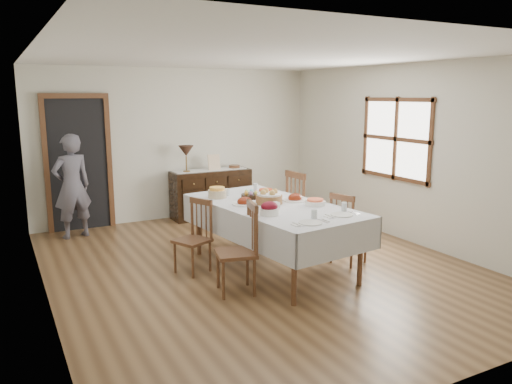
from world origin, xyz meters
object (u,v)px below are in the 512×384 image
chair_right_near (347,228)px  table_lamp (186,152)px  dining_table (273,212)px  chair_right_far (303,209)px  sideboard (211,194)px  chair_left_far (195,236)px  person (72,183)px  chair_left_near (240,248)px

chair_right_near → table_lamp: (-1.02, 3.12, 0.73)m
dining_table → chair_right_far: size_ratio=2.31×
chair_right_far → sideboard: chair_right_far is taller
chair_left_far → person: (-1.10, 2.27, 0.39)m
person → sideboard: bearing=170.9°
chair_left_far → chair_right_far: bearing=72.9°
dining_table → chair_right_near: bearing=-23.6°
chair_left_far → chair_right_near: 1.94m
chair_right_far → chair_right_near: bearing=-178.0°
dining_table → sideboard: (0.37, 2.86, -0.31)m
chair_left_near → chair_right_far: (1.53, 1.09, 0.05)m
dining_table → chair_left_far: bearing=150.5°
chair_right_near → sideboard: 3.19m
chair_left_near → chair_right_near: (1.62, 0.21, -0.04)m
dining_table → sideboard: size_ratio=1.81×
chair_right_near → chair_right_far: 0.89m
chair_right_near → person: 4.15m
dining_table → person: person is taller
chair_left_near → sideboard: 3.52m
chair_left_near → chair_right_near: 1.64m
chair_left_far → person: size_ratio=0.53×
person → table_lamp: (1.90, 0.20, 0.35)m
chair_right_far → table_lamp: (-0.93, 2.24, 0.64)m
dining_table → chair_left_near: 0.87m
dining_table → chair_right_far: 1.05m
sideboard → table_lamp: table_lamp is taller
chair_left_far → person: 2.55m
chair_right_far → person: 3.50m
table_lamp → dining_table: bearing=-88.3°
chair_left_far → dining_table: bearing=42.8°
chair_left_far → table_lamp: size_ratio=1.95×
table_lamp → person: bearing=-174.0°
chair_left_near → person: (-1.30, 3.13, 0.34)m
chair_left_far → table_lamp: (0.81, 2.47, 0.74)m
chair_left_near → chair_right_near: chair_left_near is taller
chair_right_near → sideboard: chair_right_near is taller
chair_right_far → table_lamp: bearing=18.5°
chair_right_near → person: size_ratio=0.55×
chair_right_far → sideboard: bearing=7.8°
chair_right_near → table_lamp: 3.36m
chair_left_far → sideboard: bearing=128.4°
chair_right_far → person: (-2.83, 2.04, 0.29)m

